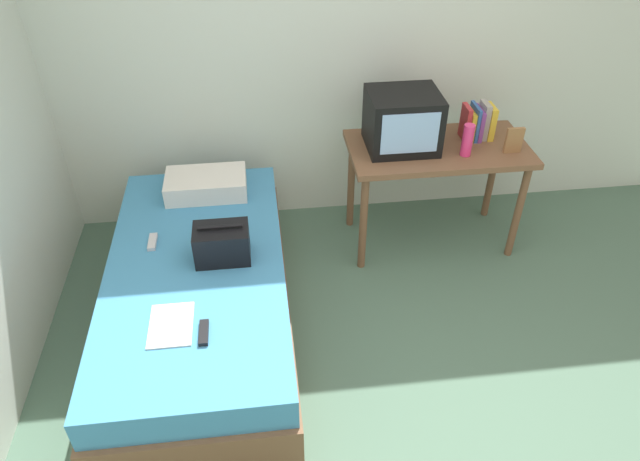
{
  "coord_description": "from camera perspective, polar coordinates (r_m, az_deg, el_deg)",
  "views": [
    {
      "loc": [
        -0.62,
        -1.71,
        2.6
      ],
      "look_at": [
        -0.3,
        0.93,
        0.56
      ],
      "focal_mm": 32.63,
      "sensor_mm": 36.0,
      "label": 1
    }
  ],
  "objects": [
    {
      "name": "water_bottle",
      "position": [
        3.75,
        14.26,
        8.58
      ],
      "size": [
        0.07,
        0.07,
        0.21
      ],
      "primitive_type": "cylinder",
      "color": "#E53372",
      "rests_on": "desk"
    },
    {
      "name": "desk",
      "position": [
        3.9,
        11.41,
        6.87
      ],
      "size": [
        1.16,
        0.6,
        0.75
      ],
      "color": "brown",
      "rests_on": "ground"
    },
    {
      "name": "tv",
      "position": [
        3.73,
        8.1,
        10.62
      ],
      "size": [
        0.44,
        0.39,
        0.36
      ],
      "color": "black",
      "rests_on": "desk"
    },
    {
      "name": "bed",
      "position": [
        3.44,
        -11.63,
        -6.5
      ],
      "size": [
        1.0,
        2.0,
        0.51
      ],
      "color": "brown",
      "rests_on": "ground"
    },
    {
      "name": "ground_plane",
      "position": [
        3.17,
        7.85,
        -18.08
      ],
      "size": [
        8.0,
        8.0,
        0.0
      ],
      "primitive_type": "plane",
      "color": "#4C6B56"
    },
    {
      "name": "handbag",
      "position": [
        3.22,
        -9.59,
        -1.26
      ],
      "size": [
        0.3,
        0.2,
        0.23
      ],
      "color": "black",
      "rests_on": "bed"
    },
    {
      "name": "remote_silver",
      "position": [
        3.47,
        -16.11,
        -1.08
      ],
      "size": [
        0.04,
        0.14,
        0.02
      ],
      "primitive_type": "cube",
      "color": "#B7B7BC",
      "rests_on": "bed"
    },
    {
      "name": "magazine",
      "position": [
        2.96,
        -14.4,
        -8.96
      ],
      "size": [
        0.21,
        0.29,
        0.01
      ],
      "primitive_type": "cube",
      "color": "white",
      "rests_on": "bed"
    },
    {
      "name": "picture_frame",
      "position": [
        3.87,
        18.49,
        8.39
      ],
      "size": [
        0.11,
        0.02,
        0.17
      ],
      "primitive_type": "cube",
      "color": "olive",
      "rests_on": "desk"
    },
    {
      "name": "remote_dark",
      "position": [
        2.88,
        -11.33,
        -9.78
      ],
      "size": [
        0.04,
        0.16,
        0.02
      ],
      "primitive_type": "cube",
      "color": "black",
      "rests_on": "bed"
    },
    {
      "name": "wall_back",
      "position": [
        3.98,
        2.58,
        18.4
      ],
      "size": [
        5.2,
        0.1,
        2.6
      ],
      "primitive_type": "cube",
      "color": "silver",
      "rests_on": "ground"
    },
    {
      "name": "pillow",
      "position": [
        3.8,
        -11.1,
        4.47
      ],
      "size": [
        0.51,
        0.31,
        0.13
      ],
      "primitive_type": "cube",
      "color": "silver",
      "rests_on": "bed"
    },
    {
      "name": "book_row",
      "position": [
        3.97,
        15.22,
        10.22
      ],
      "size": [
        0.2,
        0.17,
        0.24
      ],
      "color": "#B72D33",
      "rests_on": "desk"
    }
  ]
}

